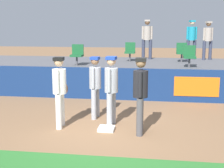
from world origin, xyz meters
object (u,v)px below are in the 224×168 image
at_px(seat_front_left, 77,54).
at_px(spectator_capped, 147,36).
at_px(first_base, 106,129).
at_px(seat_back_right, 182,51).
at_px(spectator_hooded, 208,38).
at_px(seat_back_center, 130,51).
at_px(player_coach_visitor, 95,83).
at_px(seat_front_right, 189,55).
at_px(player_umpire, 140,90).
at_px(spectator_casual, 192,37).
at_px(player_runner_visitor, 111,86).
at_px(player_fielder_home, 60,87).

distance_m(seat_front_left, spectator_capped, 3.94).
xyz_separation_m(first_base, spectator_capped, (0.74, 7.62, 2.05)).
bearing_deg(seat_back_right, spectator_hooded, 40.29).
height_order(seat_back_center, seat_back_right, same).
relative_size(player_coach_visitor, seat_front_right, 2.08).
distance_m(player_umpire, seat_back_center, 6.80).
bearing_deg(seat_front_right, seat_back_center, 143.56).
relative_size(seat_back_center, spectator_capped, 0.45).
bearing_deg(spectator_casual, player_runner_visitor, 55.28).
height_order(first_base, spectator_hooded, spectator_hooded).
height_order(player_umpire, seat_front_left, player_umpire).
distance_m(player_coach_visitor, seat_front_left, 4.11).
xyz_separation_m(spectator_capped, spectator_casual, (2.08, 0.18, -0.02)).
relative_size(spectator_hooded, spectator_casual, 0.97).
height_order(seat_front_left, spectator_casual, spectator_casual).
height_order(seat_front_right, spectator_capped, spectator_capped).
xyz_separation_m(seat_front_right, seat_back_right, (-0.15, 1.80, -0.00)).
bearing_deg(player_runner_visitor, seat_front_left, -147.74).
xyz_separation_m(player_runner_visitor, spectator_hooded, (3.48, 7.26, 0.99)).
bearing_deg(player_fielder_home, player_umpire, 80.31).
height_order(player_coach_visitor, spectator_casual, spectator_casual).
relative_size(player_runner_visitor, seat_back_center, 2.17).
bearing_deg(player_coach_visitor, player_fielder_home, -32.57).
xyz_separation_m(seat_front_left, seat_back_right, (4.27, 1.80, -0.00)).
bearing_deg(seat_front_right, player_umpire, -108.03).
height_order(first_base, seat_back_center, seat_back_center).
distance_m(player_umpire, spectator_hooded, 8.31).
bearing_deg(player_runner_visitor, spectator_hooded, 161.86).
relative_size(seat_front_right, spectator_capped, 0.45).
height_order(first_base, spectator_casual, spectator_casual).
bearing_deg(spectator_hooded, seat_back_right, 21.40).
relative_size(seat_front_left, seat_back_center, 1.00).
xyz_separation_m(player_coach_visitor, spectator_casual, (3.30, 6.78, 1.06)).
distance_m(player_fielder_home, player_umpire, 2.07).
distance_m(seat_front_right, seat_front_left, 4.42).
height_order(seat_back_center, spectator_capped, spectator_capped).
height_order(player_coach_visitor, spectator_hooded, spectator_hooded).
relative_size(player_coach_visitor, spectator_casual, 0.95).
height_order(player_runner_visitor, seat_back_center, seat_back_center).
bearing_deg(spectator_capped, player_umpire, 91.83).
xyz_separation_m(player_coach_visitor, seat_front_right, (2.93, 3.80, 0.47)).
distance_m(player_runner_visitor, seat_back_right, 6.61).
xyz_separation_m(player_runner_visitor, seat_back_right, (2.23, 6.20, 0.43)).
relative_size(first_base, seat_front_left, 0.48).
distance_m(seat_front_left, spectator_hooded, 6.24).
relative_size(player_umpire, seat_front_left, 2.21).
bearing_deg(spectator_casual, player_coach_visitor, 49.78).
xyz_separation_m(player_runner_visitor, spectator_casual, (2.76, 7.39, 1.02)).
bearing_deg(spectator_casual, player_fielder_home, 48.14).
distance_m(seat_back_center, spectator_hooded, 3.73).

